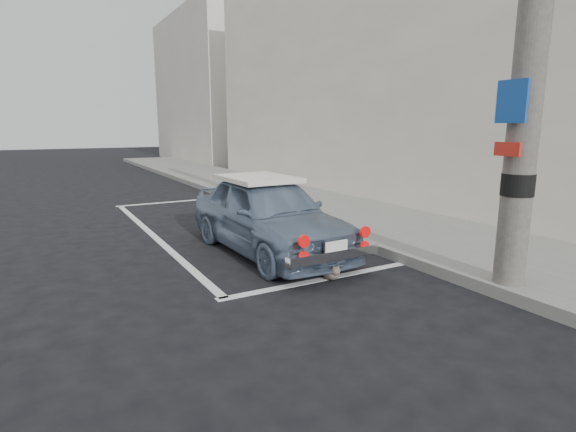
# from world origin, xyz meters

# --- Properties ---
(ground) EXTENTS (80.00, 80.00, 0.00)m
(ground) POSITION_xyz_m (0.00, 0.00, 0.00)
(ground) COLOR black
(ground) RESTS_ON ground
(sidewalk) EXTENTS (2.80, 40.00, 0.15)m
(sidewalk) POSITION_xyz_m (3.20, 2.00, 0.07)
(sidewalk) COLOR slate
(sidewalk) RESTS_ON ground
(shop_building) EXTENTS (3.50, 18.00, 7.00)m
(shop_building) POSITION_xyz_m (6.33, 4.00, 3.49)
(shop_building) COLOR beige
(shop_building) RESTS_ON ground
(building_far) EXTENTS (3.50, 10.00, 8.00)m
(building_far) POSITION_xyz_m (6.35, 20.00, 4.00)
(building_far) COLOR beige
(building_far) RESTS_ON ground
(pline_rear) EXTENTS (3.00, 0.12, 0.01)m
(pline_rear) POSITION_xyz_m (0.50, -0.50, 0.00)
(pline_rear) COLOR silver
(pline_rear) RESTS_ON ground
(pline_front) EXTENTS (3.00, 0.12, 0.01)m
(pline_front) POSITION_xyz_m (0.50, 6.50, 0.00)
(pline_front) COLOR silver
(pline_front) RESTS_ON ground
(pline_side) EXTENTS (0.12, 7.00, 0.01)m
(pline_side) POSITION_xyz_m (-0.90, 3.00, 0.00)
(pline_side) COLOR silver
(pline_side) RESTS_ON ground
(retro_coupe) EXTENTS (1.50, 3.55, 1.19)m
(retro_coupe) POSITION_xyz_m (0.43, 1.00, 0.60)
(retro_coupe) COLOR slate
(retro_coupe) RESTS_ON ground
(cat) EXTENTS (0.22, 0.44, 0.23)m
(cat) POSITION_xyz_m (0.54, -0.56, 0.11)
(cat) COLOR #6F6555
(cat) RESTS_ON ground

